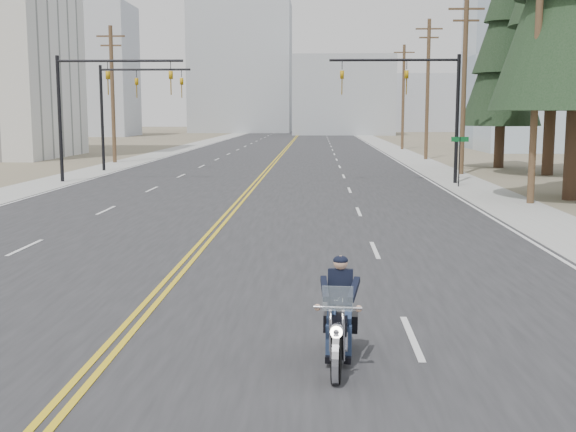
# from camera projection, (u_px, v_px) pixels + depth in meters

# --- Properties ---
(road) EXTENTS (20.00, 200.00, 0.01)m
(road) POSITION_uv_depth(u_px,v_px,m) (286.00, 149.00, 77.86)
(road) COLOR #303033
(road) RESTS_ON ground
(sidewalk_left) EXTENTS (3.00, 200.00, 0.01)m
(sidewalk_left) POSITION_uv_depth(u_px,v_px,m) (180.00, 149.00, 78.31)
(sidewalk_left) COLOR #A5A5A0
(sidewalk_left) RESTS_ON ground
(sidewalk_right) EXTENTS (3.00, 200.00, 0.01)m
(sidewalk_right) POSITION_uv_depth(u_px,v_px,m) (393.00, 149.00, 77.40)
(sidewalk_right) COLOR #A5A5A0
(sidewalk_right) RESTS_ON ground
(traffic_mast_left) EXTENTS (7.10, 0.26, 7.00)m
(traffic_mast_left) POSITION_uv_depth(u_px,v_px,m) (95.00, 93.00, 39.92)
(traffic_mast_left) COLOR black
(traffic_mast_left) RESTS_ON ground
(traffic_mast_right) EXTENTS (7.10, 0.26, 7.00)m
(traffic_mast_right) POSITION_uv_depth(u_px,v_px,m) (421.00, 93.00, 39.22)
(traffic_mast_right) COLOR black
(traffic_mast_right) RESTS_ON ground
(traffic_mast_far) EXTENTS (6.10, 0.26, 7.00)m
(traffic_mast_far) POSITION_uv_depth(u_px,v_px,m) (126.00, 98.00, 47.86)
(traffic_mast_far) COLOR black
(traffic_mast_far) RESTS_ON ground
(street_sign) EXTENTS (0.90, 0.06, 2.62)m
(street_sign) POSITION_uv_depth(u_px,v_px,m) (460.00, 153.00, 37.61)
(street_sign) COLOR black
(street_sign) RESTS_ON ground
(utility_pole_b) EXTENTS (2.20, 0.30, 11.50)m
(utility_pole_b) POSITION_uv_depth(u_px,v_px,m) (537.00, 61.00, 30.03)
(utility_pole_b) COLOR brown
(utility_pole_b) RESTS_ON ground
(utility_pole_c) EXTENTS (2.20, 0.30, 11.00)m
(utility_pole_c) POSITION_uv_depth(u_px,v_px,m) (464.00, 83.00, 44.90)
(utility_pole_c) COLOR brown
(utility_pole_c) RESTS_ON ground
(utility_pole_d) EXTENTS (2.20, 0.30, 11.50)m
(utility_pole_d) POSITION_uv_depth(u_px,v_px,m) (428.00, 87.00, 59.70)
(utility_pole_d) COLOR brown
(utility_pole_d) RESTS_ON ground
(utility_pole_e) EXTENTS (2.20, 0.30, 11.00)m
(utility_pole_e) POSITION_uv_depth(u_px,v_px,m) (403.00, 95.00, 76.55)
(utility_pole_e) COLOR brown
(utility_pole_e) RESTS_ON ground
(utility_pole_left) EXTENTS (2.20, 0.30, 10.50)m
(utility_pole_left) POSITION_uv_depth(u_px,v_px,m) (113.00, 92.00, 55.81)
(utility_pole_left) COLOR brown
(utility_pole_left) RESTS_ON ground
(haze_bldg_a) EXTENTS (14.00, 12.00, 22.00)m
(haze_bldg_a) POSITION_uv_depth(u_px,v_px,m) (91.00, 71.00, 122.20)
(haze_bldg_a) COLOR #B7BCC6
(haze_bldg_a) RESTS_ON ground
(haze_bldg_b) EXTENTS (18.00, 14.00, 14.00)m
(haze_bldg_b) POSITION_uv_depth(u_px,v_px,m) (343.00, 96.00, 130.96)
(haze_bldg_b) COLOR #ADB2B7
(haze_bldg_b) RESTS_ON ground
(haze_bldg_c) EXTENTS (16.00, 12.00, 18.00)m
(haze_bldg_c) POSITION_uv_depth(u_px,v_px,m) (548.00, 81.00, 114.57)
(haze_bldg_c) COLOR #B7BCC6
(haze_bldg_c) RESTS_ON ground
(haze_bldg_d) EXTENTS (20.00, 15.00, 26.00)m
(haze_bldg_d) POSITION_uv_depth(u_px,v_px,m) (241.00, 68.00, 145.74)
(haze_bldg_d) COLOR #ADB2B7
(haze_bldg_d) RESTS_ON ground
(haze_bldg_e) EXTENTS (14.00, 14.00, 12.00)m
(haze_bldg_e) POSITION_uv_depth(u_px,v_px,m) (418.00, 103.00, 155.16)
(haze_bldg_e) COLOR #B7BCC6
(haze_bldg_e) RESTS_ON ground
(haze_bldg_f) EXTENTS (12.00, 12.00, 16.00)m
(haze_bldg_f) POSITION_uv_depth(u_px,v_px,m) (39.00, 91.00, 138.05)
(haze_bldg_f) COLOR #ADB2B7
(haze_bldg_f) RESTS_ON ground
(motorcyclist) EXTENTS (1.07, 2.19, 1.66)m
(motorcyclist) POSITION_uv_depth(u_px,v_px,m) (339.00, 313.00, 11.00)
(motorcyclist) COLOR black
(motorcyclist) RESTS_ON ground
(conifer_far) EXTENTS (5.55, 5.55, 14.88)m
(conifer_far) POSITION_uv_depth(u_px,v_px,m) (503.00, 45.00, 50.19)
(conifer_far) COLOR #382619
(conifer_far) RESTS_ON ground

